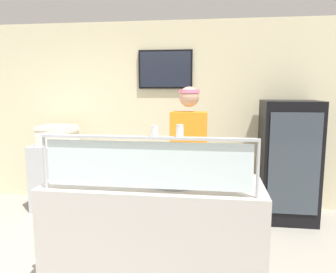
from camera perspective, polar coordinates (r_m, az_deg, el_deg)
The scene contains 12 objects.
ground_plane at distance 3.78m, azimuth -0.52°, elevation -19.08°, with size 12.00×12.00×0.00m, color gray.
shop_rear_unit at distance 4.89m, azimuth 2.07°, elevation 3.93°, with size 6.24×0.13×2.70m.
serving_counter at distance 3.01m, azimuth -2.37°, elevation -16.58°, with size 1.84×0.73×0.95m, color #BCB7B2.
sneeze_guard at distance 2.48m, azimuth -3.74°, elevation -3.65°, with size 1.66×0.06×0.44m.
pizza_tray at distance 2.81m, azimuth 1.10°, elevation -7.66°, with size 0.48×0.48×0.04m.
pizza_server at distance 2.79m, azimuth 0.13°, elevation -7.31°, with size 0.07×0.28×0.01m, color #ADAFB7.
parmesan_shaker at distance 2.43m, azimuth -2.33°, elevation 0.85°, with size 0.06×0.06×0.08m.
pepper_flake_shaker at distance 2.41m, azimuth 2.06°, elevation 0.85°, with size 0.06×0.06×0.09m.
worker_figure at distance 3.50m, azimuth 3.66°, elevation -3.80°, with size 0.41×0.50×1.76m.
drink_fridge at distance 4.62m, azimuth 20.13°, elevation -3.99°, with size 0.71×0.67×1.58m.
prep_shelf at distance 5.05m, azimuth -18.26°, elevation -6.60°, with size 0.70×0.55×0.94m, color #B7BABF.
pizza_box_stack at distance 4.93m, azimuth -18.56°, elevation 0.24°, with size 0.50×0.48×0.27m.
Camera 1 is at (1.41, -2.31, 1.75)m, focal length 35.10 mm.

